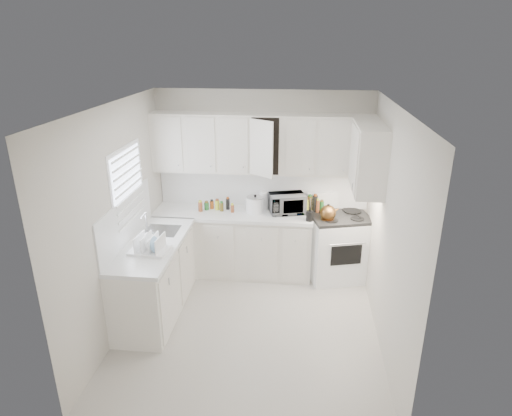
# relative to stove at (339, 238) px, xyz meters

# --- Properties ---
(floor) EXTENTS (3.20, 3.20, 0.00)m
(floor) POSITION_rel_stove_xyz_m (-1.10, -1.31, -0.61)
(floor) COLOR #B8B1A8
(floor) RESTS_ON ground
(ceiling) EXTENTS (3.20, 3.20, 0.00)m
(ceiling) POSITION_rel_stove_xyz_m (-1.10, -1.31, 1.99)
(ceiling) COLOR white
(ceiling) RESTS_ON ground
(wall_back) EXTENTS (3.00, 0.00, 3.00)m
(wall_back) POSITION_rel_stove_xyz_m (-1.10, 0.29, 0.69)
(wall_back) COLOR beige
(wall_back) RESTS_ON ground
(wall_front) EXTENTS (3.00, 0.00, 3.00)m
(wall_front) POSITION_rel_stove_xyz_m (-1.10, -2.91, 0.69)
(wall_front) COLOR beige
(wall_front) RESTS_ON ground
(wall_left) EXTENTS (0.00, 3.20, 3.20)m
(wall_left) POSITION_rel_stove_xyz_m (-2.60, -1.31, 0.69)
(wall_left) COLOR beige
(wall_left) RESTS_ON ground
(wall_right) EXTENTS (0.00, 3.20, 3.20)m
(wall_right) POSITION_rel_stove_xyz_m (0.40, -1.31, 0.69)
(wall_right) COLOR beige
(wall_right) RESTS_ON ground
(window_blinds) EXTENTS (0.06, 0.96, 1.06)m
(window_blinds) POSITION_rel_stove_xyz_m (-2.58, -0.96, 0.94)
(window_blinds) COLOR white
(window_blinds) RESTS_ON wall_left
(lower_cabinets_back) EXTENTS (2.22, 0.60, 0.90)m
(lower_cabinets_back) POSITION_rel_stove_xyz_m (-1.49, -0.01, -0.16)
(lower_cabinets_back) COLOR beige
(lower_cabinets_back) RESTS_ON floor
(lower_cabinets_left) EXTENTS (0.60, 1.60, 0.90)m
(lower_cabinets_left) POSITION_rel_stove_xyz_m (-2.30, -1.11, -0.16)
(lower_cabinets_left) COLOR beige
(lower_cabinets_left) RESTS_ON floor
(countertop_back) EXTENTS (2.24, 0.64, 0.05)m
(countertop_back) POSITION_rel_stove_xyz_m (-1.49, -0.02, 0.32)
(countertop_back) COLOR silver
(countertop_back) RESTS_ON lower_cabinets_back
(countertop_left) EXTENTS (0.64, 1.62, 0.05)m
(countertop_left) POSITION_rel_stove_xyz_m (-2.29, -1.11, 0.32)
(countertop_left) COLOR silver
(countertop_left) RESTS_ON lower_cabinets_left
(backsplash_back) EXTENTS (2.98, 0.02, 0.55)m
(backsplash_back) POSITION_rel_stove_xyz_m (-1.10, 0.28, 0.62)
(backsplash_back) COLOR silver
(backsplash_back) RESTS_ON wall_back
(backsplash_left) EXTENTS (0.02, 1.60, 0.55)m
(backsplash_left) POSITION_rel_stove_xyz_m (-2.59, -1.11, 0.62)
(backsplash_left) COLOR silver
(backsplash_left) RESTS_ON wall_left
(upper_cabinets_back) EXTENTS (3.00, 0.33, 0.80)m
(upper_cabinets_back) POSITION_rel_stove_xyz_m (-1.10, 0.13, 0.89)
(upper_cabinets_back) COLOR beige
(upper_cabinets_back) RESTS_ON wall_back
(upper_cabinets_right) EXTENTS (0.33, 0.90, 0.80)m
(upper_cabinets_right) POSITION_rel_stove_xyz_m (0.23, -0.49, 0.89)
(upper_cabinets_right) COLOR beige
(upper_cabinets_right) RESTS_ON wall_right
(sink) EXTENTS (0.42, 0.38, 0.30)m
(sink) POSITION_rel_stove_xyz_m (-2.29, -0.76, 0.46)
(sink) COLOR gray
(sink) RESTS_ON countertop_left
(stove) EXTENTS (0.93, 0.83, 1.22)m
(stove) POSITION_rel_stove_xyz_m (0.00, 0.00, 0.00)
(stove) COLOR white
(stove) RESTS_ON floor
(tea_kettle) EXTENTS (0.28, 0.24, 0.25)m
(tea_kettle) POSITION_rel_stove_xyz_m (-0.18, -0.16, 0.45)
(tea_kettle) COLOR brown
(tea_kettle) RESTS_ON stove
(frying_pan) EXTENTS (0.36, 0.47, 0.04)m
(frying_pan) POSITION_rel_stove_xyz_m (0.18, 0.16, 0.36)
(frying_pan) COLOR black
(frying_pan) RESTS_ON stove
(microwave) EXTENTS (0.54, 0.39, 0.33)m
(microwave) POSITION_rel_stove_xyz_m (-0.74, 0.04, 0.50)
(microwave) COLOR gray
(microwave) RESTS_ON countertop_back
(rice_cooker) EXTENTS (0.32, 0.32, 0.26)m
(rice_cooker) POSITION_rel_stove_xyz_m (-1.18, 0.01, 0.47)
(rice_cooker) COLOR white
(rice_cooker) RESTS_ON countertop_back
(paper_towel) EXTENTS (0.12, 0.12, 0.27)m
(paper_towel) POSITION_rel_stove_xyz_m (-1.07, 0.12, 0.48)
(paper_towel) COLOR white
(paper_towel) RESTS_ON countertop_back
(utensil_crock) EXTENTS (0.13, 0.13, 0.33)m
(utensil_crock) POSITION_rel_stove_xyz_m (-0.42, -0.23, 0.50)
(utensil_crock) COLOR black
(utensil_crock) RESTS_ON countertop_back
(dish_rack) EXTENTS (0.45, 0.36, 0.23)m
(dish_rack) POSITION_rel_stove_xyz_m (-2.25, -1.35, 0.46)
(dish_rack) COLOR white
(dish_rack) RESTS_ON countertop_left
(spice_left_0) EXTENTS (0.06, 0.06, 0.13)m
(spice_left_0) POSITION_rel_stove_xyz_m (-1.95, 0.11, 0.41)
(spice_left_0) COLOR brown
(spice_left_0) RESTS_ON countertop_back
(spice_left_1) EXTENTS (0.06, 0.06, 0.13)m
(spice_left_1) POSITION_rel_stove_xyz_m (-1.88, 0.02, 0.41)
(spice_left_1) COLOR #246E2A
(spice_left_1) RESTS_ON countertop_back
(spice_left_2) EXTENTS (0.06, 0.06, 0.13)m
(spice_left_2) POSITION_rel_stove_xyz_m (-1.80, 0.11, 0.41)
(spice_left_2) COLOR #A94A16
(spice_left_2) RESTS_ON countertop_back
(spice_left_3) EXTENTS (0.06, 0.06, 0.13)m
(spice_left_3) POSITION_rel_stove_xyz_m (-1.73, 0.02, 0.41)
(spice_left_3) COLOR #D1DA33
(spice_left_3) RESTS_ON countertop_back
(spice_left_4) EXTENTS (0.06, 0.06, 0.13)m
(spice_left_4) POSITION_rel_stove_xyz_m (-1.65, 0.11, 0.41)
(spice_left_4) COLOR brown
(spice_left_4) RESTS_ON countertop_back
(spice_left_5) EXTENTS (0.06, 0.06, 0.13)m
(spice_left_5) POSITION_rel_stove_xyz_m (-1.58, 0.02, 0.41)
(spice_left_5) COLOR black
(spice_left_5) RESTS_ON countertop_back
(spice_left_6) EXTENTS (0.06, 0.06, 0.13)m
(spice_left_6) POSITION_rel_stove_xyz_m (-1.50, 0.11, 0.41)
(spice_left_6) COLOR brown
(spice_left_6) RESTS_ON countertop_back
(sauce_right_0) EXTENTS (0.06, 0.06, 0.19)m
(sauce_right_0) POSITION_rel_stove_xyz_m (-0.52, 0.15, 0.44)
(sauce_right_0) COLOR #A94A16
(sauce_right_0) RESTS_ON countertop_back
(sauce_right_1) EXTENTS (0.06, 0.06, 0.19)m
(sauce_right_1) POSITION_rel_stove_xyz_m (-0.47, 0.09, 0.44)
(sauce_right_1) COLOR #D1DA33
(sauce_right_1) RESTS_ON countertop_back
(sauce_right_2) EXTENTS (0.06, 0.06, 0.19)m
(sauce_right_2) POSITION_rel_stove_xyz_m (-0.41, 0.15, 0.44)
(sauce_right_2) COLOR brown
(sauce_right_2) RESTS_ON countertop_back
(sauce_right_3) EXTENTS (0.06, 0.06, 0.19)m
(sauce_right_3) POSITION_rel_stove_xyz_m (-0.36, 0.09, 0.44)
(sauce_right_3) COLOR black
(sauce_right_3) RESTS_ON countertop_back
(sauce_right_4) EXTENTS (0.06, 0.06, 0.19)m
(sauce_right_4) POSITION_rel_stove_xyz_m (-0.30, 0.15, 0.44)
(sauce_right_4) COLOR brown
(sauce_right_4) RESTS_ON countertop_back
(sauce_right_5) EXTENTS (0.06, 0.06, 0.19)m
(sauce_right_5) POSITION_rel_stove_xyz_m (-0.25, 0.09, 0.44)
(sauce_right_5) COLOR #246E2A
(sauce_right_5) RESTS_ON countertop_back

